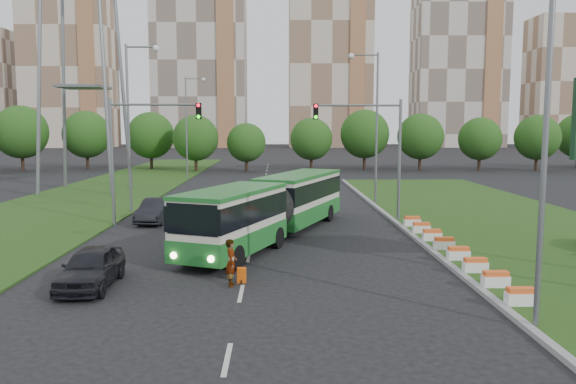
{
  "coord_description": "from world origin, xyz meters",
  "views": [
    {
      "loc": [
        -1.67,
        -26.48,
        6.2
      ],
      "look_at": [
        -1.01,
        4.61,
        2.6
      ],
      "focal_mm": 35.0,
      "sensor_mm": 36.0,
      "label": 1
    }
  ],
  "objects_px": {
    "articulated_bus": "(268,207)",
    "car_left_near": "(91,267)",
    "traffic_mast_median": "(375,140)",
    "traffic_mast_left": "(137,141)",
    "car_left_far": "(157,210)",
    "shopping_trolley": "(242,275)",
    "pedestrian": "(231,263)"
  },
  "relations": [
    {
      "from": "traffic_mast_median",
      "to": "traffic_mast_left",
      "type": "relative_size",
      "value": 1.0
    },
    {
      "from": "articulated_bus",
      "to": "shopping_trolley",
      "type": "distance_m",
      "value": 9.32
    },
    {
      "from": "traffic_mast_median",
      "to": "articulated_bus",
      "type": "bearing_deg",
      "value": -142.37
    },
    {
      "from": "traffic_mast_left",
      "to": "car_left_far",
      "type": "xyz_separation_m",
      "value": [
        0.87,
        1.0,
        -4.57
      ]
    },
    {
      "from": "traffic_mast_median",
      "to": "car_left_far",
      "type": "height_order",
      "value": "traffic_mast_median"
    },
    {
      "from": "car_left_near",
      "to": "shopping_trolley",
      "type": "distance_m",
      "value": 5.86
    },
    {
      "from": "traffic_mast_median",
      "to": "pedestrian",
      "type": "height_order",
      "value": "traffic_mast_median"
    },
    {
      "from": "traffic_mast_median",
      "to": "car_left_near",
      "type": "height_order",
      "value": "traffic_mast_median"
    },
    {
      "from": "traffic_mast_median",
      "to": "traffic_mast_left",
      "type": "distance_m",
      "value": 15.19
    },
    {
      "from": "traffic_mast_left",
      "to": "shopping_trolley",
      "type": "height_order",
      "value": "traffic_mast_left"
    },
    {
      "from": "car_left_near",
      "to": "pedestrian",
      "type": "xyz_separation_m",
      "value": [
        5.44,
        0.07,
        0.15
      ]
    },
    {
      "from": "shopping_trolley",
      "to": "car_left_far",
      "type": "bearing_deg",
      "value": 115.66
    },
    {
      "from": "car_left_near",
      "to": "pedestrian",
      "type": "bearing_deg",
      "value": -0.3
    },
    {
      "from": "articulated_bus",
      "to": "car_left_far",
      "type": "relative_size",
      "value": 3.66
    },
    {
      "from": "articulated_bus",
      "to": "car_left_far",
      "type": "distance_m",
      "value": 9.14
    },
    {
      "from": "articulated_bus",
      "to": "car_left_near",
      "type": "xyz_separation_m",
      "value": [
        -6.74,
        -9.69,
        -0.98
      ]
    },
    {
      "from": "traffic_mast_median",
      "to": "pedestrian",
      "type": "distance_m",
      "value": 17.63
    },
    {
      "from": "articulated_bus",
      "to": "car_left_far",
      "type": "height_order",
      "value": "articulated_bus"
    },
    {
      "from": "car_left_near",
      "to": "shopping_trolley",
      "type": "xyz_separation_m",
      "value": [
        5.82,
        0.52,
        -0.48
      ]
    },
    {
      "from": "car_left_far",
      "to": "shopping_trolley",
      "type": "relative_size",
      "value": 7.94
    },
    {
      "from": "traffic_mast_median",
      "to": "car_left_far",
      "type": "relative_size",
      "value": 1.68
    },
    {
      "from": "car_left_far",
      "to": "pedestrian",
      "type": "bearing_deg",
      "value": -63.08
    },
    {
      "from": "traffic_mast_median",
      "to": "shopping_trolley",
      "type": "distance_m",
      "value": 17.24
    },
    {
      "from": "traffic_mast_left",
      "to": "car_left_far",
      "type": "bearing_deg",
      "value": 48.85
    },
    {
      "from": "traffic_mast_median",
      "to": "pedestrian",
      "type": "relative_size",
      "value": 4.3
    },
    {
      "from": "car_left_far",
      "to": "shopping_trolley",
      "type": "distance_m",
      "value": 15.87
    },
    {
      "from": "articulated_bus",
      "to": "car_left_near",
      "type": "relative_size",
      "value": 3.8
    },
    {
      "from": "pedestrian",
      "to": "car_left_far",
      "type": "bearing_deg",
      "value": 20.21
    },
    {
      "from": "traffic_mast_left",
      "to": "articulated_bus",
      "type": "bearing_deg",
      "value": -27.78
    },
    {
      "from": "articulated_bus",
      "to": "car_left_near",
      "type": "height_order",
      "value": "articulated_bus"
    },
    {
      "from": "pedestrian",
      "to": "traffic_mast_median",
      "type": "bearing_deg",
      "value": -30.67
    },
    {
      "from": "traffic_mast_median",
      "to": "traffic_mast_left",
      "type": "bearing_deg",
      "value": -176.23
    }
  ]
}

